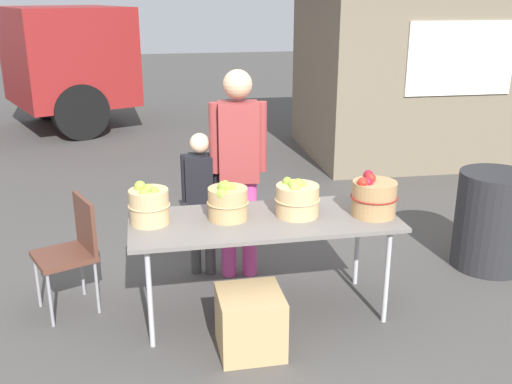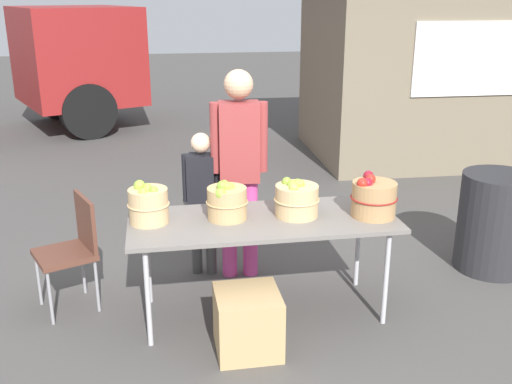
{
  "view_description": "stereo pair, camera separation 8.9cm",
  "coord_description": "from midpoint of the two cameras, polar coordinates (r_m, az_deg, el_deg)",
  "views": [
    {
      "loc": [
        -0.8,
        -3.83,
        2.27
      ],
      "look_at": [
        0.0,
        0.3,
        0.85
      ],
      "focal_mm": 41.43,
      "sensor_mm": 36.0,
      "label": 1
    },
    {
      "loc": [
        -0.72,
        -3.84,
        2.27
      ],
      "look_at": [
        0.0,
        0.3,
        0.85
      ],
      "focal_mm": 41.43,
      "sensor_mm": 36.0,
      "label": 2
    }
  ],
  "objects": [
    {
      "name": "apple_basket_green_2",
      "position": [
        4.22,
        4.54,
        -0.73
      ],
      "size": [
        0.33,
        0.33,
        0.28
      ],
      "color": "tan",
      "rests_on": "market_table"
    },
    {
      "name": "folding_chair",
      "position": [
        4.57,
        -16.72,
        -4.84
      ],
      "size": [
        0.52,
        0.52,
        0.86
      ],
      "rotation": [
        0.0,
        0.0,
        5.11
      ],
      "color": "brown",
      "rests_on": "ground"
    },
    {
      "name": "child_customer",
      "position": [
        4.84,
        -4.69,
        -0.1
      ],
      "size": [
        0.31,
        0.21,
        1.22
      ],
      "rotation": [
        0.0,
        0.0,
        2.88
      ],
      "color": "#3F3F3F",
      "rests_on": "ground"
    },
    {
      "name": "apple_basket_green_0",
      "position": [
        4.14,
        -9.76,
        -1.18
      ],
      "size": [
        0.29,
        0.29,
        0.3
      ],
      "color": "tan",
      "rests_on": "market_table"
    },
    {
      "name": "apple_basket_green_1",
      "position": [
        4.16,
        -2.22,
        -0.92
      ],
      "size": [
        0.3,
        0.3,
        0.28
      ],
      "color": "tan",
      "rests_on": "market_table"
    },
    {
      "name": "trash_barrel",
      "position": [
        5.43,
        22.53,
        -2.71
      ],
      "size": [
        0.62,
        0.62,
        0.84
      ],
      "primitive_type": "cylinder",
      "color": "#262628",
      "rests_on": "ground"
    },
    {
      "name": "ground_plane",
      "position": [
        4.52,
        1.24,
        -11.48
      ],
      "size": [
        40.0,
        40.0,
        0.0
      ],
      "primitive_type": "plane",
      "color": "#474442"
    },
    {
      "name": "market_table",
      "position": [
        4.21,
        1.3,
        -3.16
      ],
      "size": [
        1.9,
        0.76,
        0.75
      ],
      "color": "slate",
      "rests_on": "ground"
    },
    {
      "name": "food_kiosk",
      "position": [
        8.92,
        16.0,
        12.3
      ],
      "size": [
        3.57,
        2.99,
        2.74
      ],
      "rotation": [
        0.0,
        0.0,
        -0.03
      ],
      "color": "#726651",
      "rests_on": "ground"
    },
    {
      "name": "vendor_adult",
      "position": [
        4.71,
        -1.09,
        3.18
      ],
      "size": [
        0.45,
        0.25,
        1.72
      ],
      "rotation": [
        0.0,
        0.0,
        3.06
      ],
      "color": "#CC3F8C",
      "rests_on": "ground"
    },
    {
      "name": "produce_crate",
      "position": [
        3.99,
        -0.16,
        -12.43
      ],
      "size": [
        0.42,
        0.42,
        0.42
      ],
      "primitive_type": "cube",
      "color": "tan",
      "rests_on": "ground"
    },
    {
      "name": "apple_basket_red_0",
      "position": [
        4.29,
        11.85,
        -0.58
      ],
      "size": [
        0.34,
        0.34,
        0.31
      ],
      "color": "#A87F51",
      "rests_on": "market_table"
    }
  ]
}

